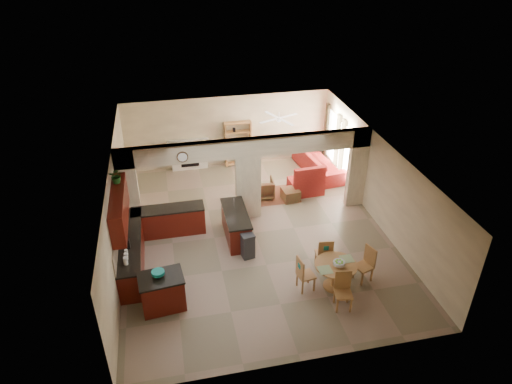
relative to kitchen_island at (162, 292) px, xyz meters
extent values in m
plane|color=#87715E|center=(2.91, 2.63, -0.48)|extent=(10.00, 10.00, 0.00)
plane|color=white|center=(2.91, 2.63, 2.32)|extent=(10.00, 10.00, 0.00)
plane|color=beige|center=(2.91, 7.63, 0.92)|extent=(8.00, 0.00, 8.00)
plane|color=beige|center=(2.91, -2.37, 0.92)|extent=(8.00, 0.00, 8.00)
plane|color=beige|center=(-1.09, 2.63, 0.92)|extent=(0.00, 10.00, 10.00)
plane|color=beige|center=(6.91, 2.63, 0.92)|extent=(0.00, 10.00, 10.00)
cube|color=beige|center=(-0.79, 3.63, 0.92)|extent=(0.60, 0.25, 2.80)
cube|color=beige|center=(2.91, 3.63, 0.62)|extent=(0.80, 0.25, 2.20)
cube|color=beige|center=(6.61, 3.63, 0.92)|extent=(0.60, 0.25, 2.80)
cube|color=beige|center=(2.91, 3.63, 2.02)|extent=(8.00, 0.25, 0.60)
cube|color=#491408|center=(-0.79, 1.83, -0.05)|extent=(0.60, 3.20, 0.86)
cube|color=black|center=(-0.79, 1.83, 0.41)|extent=(0.62, 3.22, 0.05)
cube|color=tan|center=(-1.07, 1.83, 0.72)|extent=(0.02, 3.20, 0.55)
cube|color=#491408|center=(0.31, 3.20, -0.05)|extent=(2.20, 0.60, 0.86)
cube|color=black|center=(0.31, 3.20, 0.41)|extent=(2.22, 0.62, 0.05)
cube|color=#491408|center=(-0.91, 1.83, 1.44)|extent=(0.35, 2.40, 0.90)
cube|color=#491408|center=(2.31, 2.53, -0.05)|extent=(0.65, 1.80, 0.86)
cube|color=black|center=(2.31, 2.53, 0.41)|extent=(0.70, 1.85, 0.05)
cube|color=silver|center=(2.31, 1.68, -0.06)|extent=(0.58, 0.04, 0.70)
cylinder|color=#4C3119|center=(0.91, 3.48, 1.97)|extent=(0.34, 0.03, 0.34)
cube|color=brown|center=(4.11, 4.73, -0.47)|extent=(1.60, 1.30, 0.01)
cube|color=white|center=(1.31, 7.47, 0.07)|extent=(1.40, 0.28, 1.10)
cube|color=black|center=(1.31, 7.33, 0.02)|extent=(0.70, 0.04, 0.70)
cube|color=white|center=(1.31, 7.45, 0.67)|extent=(1.60, 0.35, 0.10)
cube|color=#A16137|center=(3.26, 7.45, 0.42)|extent=(1.00, 0.32, 1.80)
cube|color=white|center=(6.88, 4.93, 0.72)|extent=(0.02, 0.90, 1.90)
cube|color=white|center=(6.88, 6.63, 0.72)|extent=(0.02, 0.90, 1.90)
cube|color=white|center=(6.88, 5.78, 0.57)|extent=(0.02, 0.70, 2.10)
cube|color=#3A1B17|center=(6.84, 4.33, 0.72)|extent=(0.10, 0.28, 2.30)
cube|color=#3A1B17|center=(6.84, 5.53, 0.72)|extent=(0.10, 0.28, 2.30)
cube|color=#3A1B17|center=(6.84, 6.03, 0.72)|extent=(0.10, 0.28, 2.30)
cube|color=#3A1B17|center=(6.84, 7.23, 0.72)|extent=(0.10, 0.28, 2.30)
cylinder|color=white|center=(4.41, 5.63, 2.08)|extent=(1.00, 1.00, 0.10)
cube|color=#491408|center=(0.00, 0.00, -0.03)|extent=(1.12, 0.84, 0.90)
cube|color=black|center=(0.00, 0.00, 0.45)|extent=(1.18, 0.90, 0.05)
cylinder|color=#127E75|center=(-0.05, 0.06, 0.55)|extent=(0.32, 0.32, 0.15)
cube|color=#2B2B2D|center=(2.47, 1.50, -0.11)|extent=(0.39, 0.35, 0.73)
cylinder|color=#A16137|center=(4.48, -0.22, 0.26)|extent=(1.12, 1.12, 0.04)
cylinder|color=#A16137|center=(4.48, -0.22, -0.10)|extent=(0.16, 0.16, 0.72)
cylinder|color=#A16137|center=(4.48, -0.22, -0.45)|extent=(0.57, 0.57, 0.06)
cylinder|color=#6DC329|center=(4.52, -0.30, 0.36)|extent=(0.31, 0.31, 0.16)
imported|color=maroon|center=(6.21, 6.15, -0.07)|extent=(2.91, 1.44, 0.82)
cube|color=maroon|center=(5.24, 4.78, -0.25)|extent=(1.18, 0.98, 0.45)
imported|color=maroon|center=(3.65, 4.75, -0.13)|extent=(0.79, 0.81, 0.69)
cube|color=maroon|center=(4.56, 4.33, -0.27)|extent=(0.62, 0.62, 0.41)
imported|color=#1F5015|center=(-0.91, 2.44, 2.10)|extent=(0.43, 0.39, 0.42)
cube|color=#A16137|center=(4.45, 0.62, -0.03)|extent=(0.47, 0.47, 0.05)
cube|color=#A16137|center=(4.64, 0.77, -0.26)|extent=(0.04, 0.04, 0.44)
cube|color=#A16137|center=(4.30, 0.81, -0.26)|extent=(0.04, 0.04, 0.44)
cube|color=#A16137|center=(4.60, 0.43, -0.26)|extent=(0.04, 0.04, 0.44)
cube|color=#A16137|center=(4.26, 0.47, -0.26)|extent=(0.04, 0.04, 0.44)
cube|color=#A16137|center=(4.43, 0.43, 0.27)|extent=(0.42, 0.09, 0.55)
cube|color=#127E75|center=(4.43, 0.41, 0.34)|extent=(0.14, 0.03, 0.14)
cube|color=#A16137|center=(5.33, -0.12, -0.03)|extent=(0.53, 0.53, 0.05)
cube|color=#A16137|center=(5.11, -0.01, -0.26)|extent=(0.04, 0.04, 0.44)
cube|color=#A16137|center=(5.22, -0.33, -0.26)|extent=(0.04, 0.04, 0.44)
cube|color=#A16137|center=(5.43, 0.10, -0.26)|extent=(0.04, 0.04, 0.44)
cube|color=#A16137|center=(5.54, -0.22, -0.26)|extent=(0.04, 0.04, 0.44)
cube|color=#A16137|center=(5.51, -0.06, 0.27)|extent=(0.17, 0.41, 0.55)
cube|color=#127E75|center=(5.53, -0.05, 0.34)|extent=(0.05, 0.14, 0.14)
cube|color=#A16137|center=(4.41, -0.99, -0.03)|extent=(0.48, 0.48, 0.05)
cube|color=#A16137|center=(4.21, -1.13, -0.26)|extent=(0.04, 0.04, 0.44)
cube|color=#A16137|center=(4.55, -1.19, -0.26)|extent=(0.04, 0.04, 0.44)
cube|color=#A16137|center=(4.27, -0.80, -0.26)|extent=(0.04, 0.04, 0.44)
cube|color=#A16137|center=(4.60, -0.85, -0.26)|extent=(0.04, 0.04, 0.44)
cube|color=#A16137|center=(4.44, -0.80, 0.27)|extent=(0.42, 0.11, 0.55)
cube|color=#127E75|center=(4.44, -0.78, 0.34)|extent=(0.14, 0.03, 0.14)
cube|color=#A16137|center=(3.71, -0.12, -0.03)|extent=(0.48, 0.48, 0.05)
cube|color=#A16137|center=(3.90, -0.27, -0.26)|extent=(0.04, 0.04, 0.44)
cube|color=#A16137|center=(3.85, 0.07, -0.26)|extent=(0.04, 0.04, 0.44)
cube|color=#A16137|center=(3.56, -0.32, -0.26)|extent=(0.04, 0.04, 0.44)
cube|color=#A16137|center=(3.51, 0.02, -0.26)|extent=(0.04, 0.04, 0.44)
cube|color=#A16137|center=(3.52, -0.15, 0.27)|extent=(0.10, 0.42, 0.55)
cube|color=#127E75|center=(3.49, -0.16, 0.34)|extent=(0.03, 0.14, 0.14)
camera|label=1|loc=(0.51, -8.83, 7.92)|focal=32.00mm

